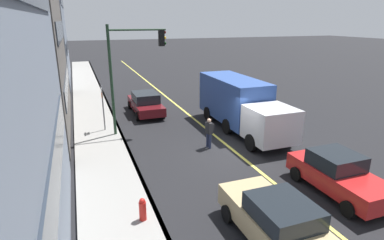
{
  "coord_description": "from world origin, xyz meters",
  "views": [
    {
      "loc": [
        -13.45,
        7.22,
        6.45
      ],
      "look_at": [
        -0.42,
        2.4,
        2.02
      ],
      "focal_mm": 29.31,
      "sensor_mm": 36.0,
      "label": 1
    }
  ],
  "objects": [
    {
      "name": "car_red",
      "position": [
        -5.19,
        -1.86,
        0.78
      ],
      "size": [
        4.17,
        1.94,
        1.58
      ],
      "color": "red",
      "rests_on": "ground"
    },
    {
      "name": "pedestrian_with_backpack",
      "position": [
        0.69,
        1.03,
        0.94
      ],
      "size": [
        0.43,
        0.43,
        1.62
      ],
      "color": "#262D4C",
      "rests_on": "ground"
    },
    {
      "name": "car_tan",
      "position": [
        -6.96,
        2.13,
        0.78
      ],
      "size": [
        4.46,
        1.93,
        1.57
      ],
      "color": "tan",
      "rests_on": "ground"
    },
    {
      "name": "curb_edge",
      "position": [
        0.0,
        5.14,
        0.07
      ],
      "size": [
        80.0,
        0.16,
        0.15
      ],
      "primitive_type": "cube",
      "color": "slate",
      "rests_on": "ground"
    },
    {
      "name": "ground",
      "position": [
        0.0,
        0.0,
        0.0
      ],
      "size": [
        200.0,
        200.0,
        0.0
      ],
      "primitive_type": "plane",
      "color": "black"
    },
    {
      "name": "fire_hydrant",
      "position": [
        -4.55,
        5.66,
        0.47
      ],
      "size": [
        0.24,
        0.24,
        0.94
      ],
      "color": "red",
      "rests_on": "ground"
    },
    {
      "name": "car_maroon",
      "position": [
        8.19,
        2.79,
        0.77
      ],
      "size": [
        4.79,
        1.98,
        1.53
      ],
      "color": "#591116",
      "rests_on": "ground"
    },
    {
      "name": "traffic_light_mast",
      "position": [
        4.14,
        4.32,
        4.22
      ],
      "size": [
        0.28,
        3.27,
        6.26
      ],
      "color": "#1E3823",
      "rests_on": "ground"
    },
    {
      "name": "lane_stripe_center",
      "position": [
        0.0,
        0.0,
        0.01
      ],
      "size": [
        80.0,
        0.16,
        0.01
      ],
      "primitive_type": "cube",
      "color": "#D8CC4C",
      "rests_on": "ground"
    },
    {
      "name": "truck_blue",
      "position": [
        2.82,
        -1.92,
        1.62
      ],
      "size": [
        8.25,
        2.45,
        3.04
      ],
      "color": "silver",
      "rests_on": "ground"
    },
    {
      "name": "sidewalk_slab",
      "position": [
        0.0,
        6.39,
        0.07
      ],
      "size": [
        80.0,
        2.66,
        0.15
      ],
      "primitive_type": "cube",
      "color": "gray",
      "rests_on": "ground"
    },
    {
      "name": "street_sign_post",
      "position": [
        5.09,
        5.96,
        1.67
      ],
      "size": [
        0.6,
        0.08,
        2.84
      ],
      "color": "slate",
      "rests_on": "ground"
    }
  ]
}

